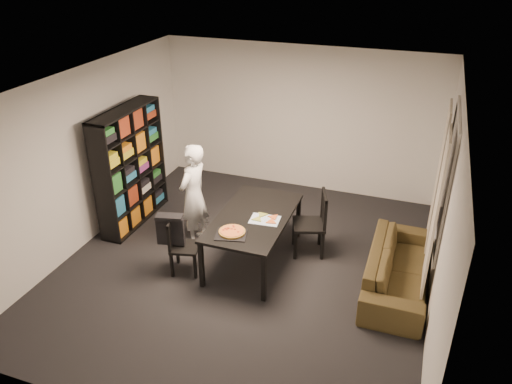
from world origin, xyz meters
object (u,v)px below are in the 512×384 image
(bookshelf, at_px, (130,167))
(pepperoni_pizza, at_px, (232,231))
(chair_left, at_px, (179,242))
(person, at_px, (193,195))
(dining_table, at_px, (254,220))
(baking_tray, at_px, (231,234))
(sofa, at_px, (398,268))
(chair_right, at_px, (316,219))

(bookshelf, height_order, pepperoni_pizza, bookshelf)
(chair_left, xyz_separation_m, person, (-0.13, 0.76, 0.33))
(pepperoni_pizza, bearing_deg, chair_left, -174.76)
(dining_table, relative_size, baking_tray, 4.35)
(baking_tray, bearing_deg, bookshelf, 154.91)
(bookshelf, xyz_separation_m, person, (1.22, -0.26, -0.16))
(chair_left, relative_size, pepperoni_pizza, 2.33)
(person, xyz_separation_m, pepperoni_pizza, (0.89, -0.69, -0.04))
(bookshelf, distance_m, dining_table, 2.28)
(pepperoni_pizza, bearing_deg, dining_table, 77.95)
(bookshelf, relative_size, chair_left, 2.33)
(baking_tray, distance_m, sofa, 2.25)
(chair_left, bearing_deg, sofa, -90.91)
(dining_table, distance_m, baking_tray, 0.58)
(bookshelf, xyz_separation_m, sofa, (4.23, -0.37, -0.66))
(chair_left, bearing_deg, dining_table, -69.30)
(person, height_order, pepperoni_pizza, person)
(person, xyz_separation_m, sofa, (3.02, -0.11, -0.51))
(bookshelf, height_order, person, bookshelf)
(chair_right, distance_m, person, 1.82)
(chair_right, distance_m, sofa, 1.34)
(bookshelf, distance_m, chair_left, 1.76)
(pepperoni_pizza, bearing_deg, bookshelf, 155.84)
(dining_table, bearing_deg, pepperoni_pizza, -102.05)
(chair_left, distance_m, pepperoni_pizza, 0.81)
(dining_table, relative_size, person, 1.09)
(person, height_order, baking_tray, person)
(bookshelf, bearing_deg, baking_tray, -25.09)
(person, relative_size, sofa, 0.81)
(chair_right, height_order, person, person)
(dining_table, bearing_deg, baking_tray, -100.77)
(person, bearing_deg, bookshelf, -94.54)
(chair_left, relative_size, sofa, 0.42)
(bookshelf, relative_size, pepperoni_pizza, 5.43)
(chair_right, bearing_deg, chair_left, -75.32)
(bookshelf, relative_size, dining_table, 1.09)
(pepperoni_pizza, bearing_deg, person, 142.41)
(bookshelf, xyz_separation_m, pepperoni_pizza, (2.11, -0.95, -0.20))
(chair_left, relative_size, chair_right, 0.84)
(chair_right, xyz_separation_m, person, (-1.78, -0.32, 0.24))
(dining_table, xyz_separation_m, chair_right, (0.78, 0.49, -0.10))
(person, bearing_deg, dining_table, 88.18)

